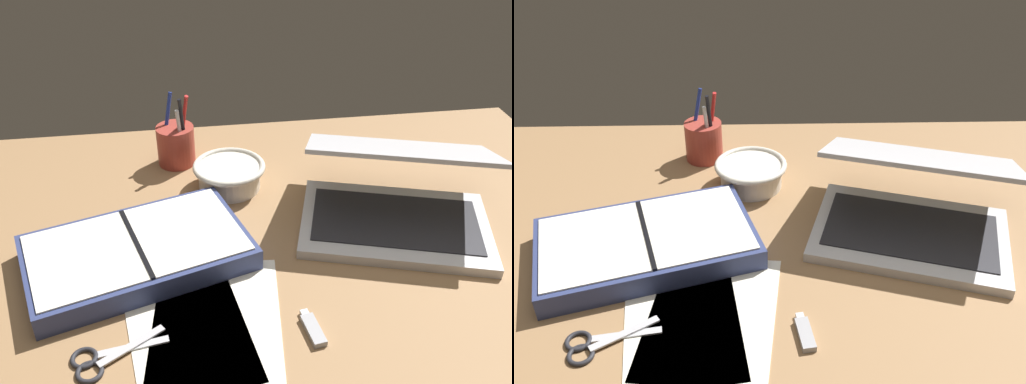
# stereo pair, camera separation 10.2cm
# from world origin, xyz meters

# --- Properties ---
(desk_top) EXTENTS (1.40, 1.00, 0.02)m
(desk_top) POSITION_xyz_m (0.00, 0.00, 0.01)
(desk_top) COLOR #936D47
(desk_top) RESTS_ON ground
(laptop) EXTENTS (0.41, 0.38, 0.17)m
(laptop) POSITION_xyz_m (0.26, 0.06, 0.07)
(laptop) COLOR silver
(laptop) RESTS_ON desk_top
(bowl) EXTENTS (0.15, 0.15, 0.05)m
(bowl) POSITION_xyz_m (-0.04, 0.22, 0.05)
(bowl) COLOR silver
(bowl) RESTS_ON desk_top
(pen_cup) EXTENTS (0.08, 0.08, 0.16)m
(pen_cup) POSITION_xyz_m (-0.14, 0.34, 0.07)
(pen_cup) COLOR #9E382D
(pen_cup) RESTS_ON desk_top
(planner) EXTENTS (0.41, 0.32, 0.04)m
(planner) POSITION_xyz_m (-0.21, 0.01, 0.04)
(planner) COLOR navy
(planner) RESTS_ON desk_top
(scissors) EXTENTS (0.14, 0.09, 0.01)m
(scissors) POSITION_xyz_m (-0.26, -0.20, 0.02)
(scissors) COLOR #B7B7BC
(scissors) RESTS_ON desk_top
(paper_sheet_front) EXTENTS (0.22, 0.29, 0.00)m
(paper_sheet_front) POSITION_xyz_m (-0.09, -0.14, 0.02)
(paper_sheet_front) COLOR silver
(paper_sheet_front) RESTS_ON desk_top
(paper_sheet_beside_planner) EXTENTS (0.21, 0.28, 0.00)m
(paper_sheet_beside_planner) POSITION_xyz_m (-0.14, -0.16, 0.02)
(paper_sheet_beside_planner) COLOR silver
(paper_sheet_beside_planner) RESTS_ON desk_top
(usb_drive) EXTENTS (0.03, 0.07, 0.01)m
(usb_drive) POSITION_xyz_m (0.04, -0.19, 0.02)
(usb_drive) COLOR #99999E
(usb_drive) RESTS_ON desk_top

